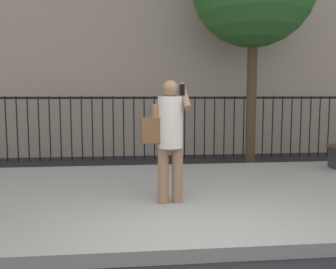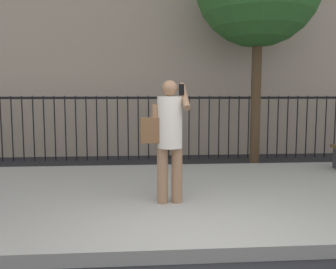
% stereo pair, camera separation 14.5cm
% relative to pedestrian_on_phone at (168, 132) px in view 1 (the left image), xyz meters
% --- Properties ---
extents(ground_plane, '(60.00, 60.00, 0.00)m').
position_rel_pedestrian_on_phone_xyz_m(ground_plane, '(0.24, -1.59, -1.13)').
color(ground_plane, black).
extents(sidewalk, '(28.00, 4.40, 0.15)m').
position_rel_pedestrian_on_phone_xyz_m(sidewalk, '(0.24, 0.61, -1.05)').
color(sidewalk, '#9E9B93').
rests_on(sidewalk, ground).
extents(iron_fence, '(12.03, 0.04, 1.60)m').
position_rel_pedestrian_on_phone_xyz_m(iron_fence, '(0.24, 4.31, -0.11)').
color(iron_fence, black).
rests_on(iron_fence, ground).
extents(pedestrian_on_phone, '(0.66, 0.49, 1.69)m').
position_rel_pedestrian_on_phone_xyz_m(pedestrian_on_phone, '(0.00, 0.00, 0.00)').
color(pedestrian_on_phone, '#936B4C').
rests_on(pedestrian_on_phone, sidewalk).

